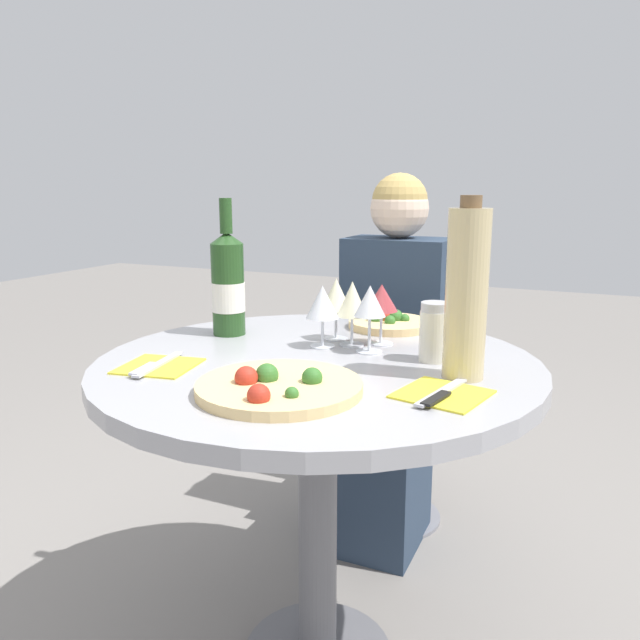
% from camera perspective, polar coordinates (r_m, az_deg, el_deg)
% --- Properties ---
extents(dining_table, '(0.98, 0.98, 0.77)m').
position_cam_1_polar(dining_table, '(1.42, -0.23, -8.32)').
color(dining_table, slate).
rests_on(dining_table, ground_plane).
extents(chair_behind_diner, '(0.38, 0.38, 0.90)m').
position_cam_1_polar(chair_behind_diner, '(2.19, 7.33, -6.52)').
color(chair_behind_diner, slate).
rests_on(chair_behind_diner, ground_plane).
extents(seated_diner, '(0.33, 0.42, 1.18)m').
position_cam_1_polar(seated_diner, '(2.04, 6.25, -5.15)').
color(seated_diner, '#28384C').
rests_on(seated_diner, ground_plane).
extents(pizza_large, '(0.31, 0.31, 0.05)m').
position_cam_1_polar(pizza_large, '(1.16, -3.88, -6.05)').
color(pizza_large, '#E5C17F').
rests_on(pizza_large, dining_table).
extents(pizza_small_far, '(0.22, 0.22, 0.05)m').
position_cam_1_polar(pizza_small_far, '(1.69, 6.35, -0.25)').
color(pizza_small_far, '#E5C17F').
rests_on(pizza_small_far, dining_table).
extents(wine_bottle, '(0.09, 0.09, 0.35)m').
position_cam_1_polar(wine_bottle, '(1.60, -8.41, 3.25)').
color(wine_bottle, '#23471E').
rests_on(wine_bottle, dining_table).
extents(tall_carafe, '(0.08, 0.08, 0.36)m').
position_cam_1_polar(tall_carafe, '(1.25, 13.26, 2.38)').
color(tall_carafe, tan).
rests_on(tall_carafe, dining_table).
extents(sugar_shaker, '(0.07, 0.07, 0.13)m').
position_cam_1_polar(sugar_shaker, '(1.38, 10.42, -1.11)').
color(sugar_shaker, silver).
rests_on(sugar_shaker, dining_table).
extents(wine_glass_center, '(0.07, 0.07, 0.16)m').
position_cam_1_polar(wine_glass_center, '(1.48, 2.97, 1.83)').
color(wine_glass_center, silver).
rests_on(wine_glass_center, dining_table).
extents(wine_glass_front_right, '(0.07, 0.07, 0.16)m').
position_cam_1_polar(wine_glass_front_right, '(1.42, 4.58, 1.60)').
color(wine_glass_front_right, silver).
rests_on(wine_glass_front_right, dining_table).
extents(wine_glass_back_right, '(0.08, 0.08, 0.15)m').
position_cam_1_polar(wine_glass_back_right, '(1.49, 5.65, 1.92)').
color(wine_glass_back_right, silver).
rests_on(wine_glass_back_right, dining_table).
extents(wine_glass_front_left, '(0.08, 0.08, 0.15)m').
position_cam_1_polar(wine_glass_front_left, '(1.46, 0.23, 1.56)').
color(wine_glass_front_left, silver).
rests_on(wine_glass_front_left, dining_table).
extents(wine_glass_back_left, '(0.08, 0.08, 0.15)m').
position_cam_1_polar(wine_glass_back_left, '(1.54, 1.48, 2.26)').
color(wine_glass_back_left, silver).
rests_on(wine_glass_back_left, dining_table).
extents(place_setting_left, '(0.17, 0.19, 0.01)m').
position_cam_1_polar(place_setting_left, '(1.36, -14.62, -4.08)').
color(place_setting_left, yellow).
rests_on(place_setting_left, dining_table).
extents(place_setting_right, '(0.18, 0.19, 0.01)m').
position_cam_1_polar(place_setting_right, '(1.17, 11.08, -6.65)').
color(place_setting_right, yellow).
rests_on(place_setting_right, dining_table).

